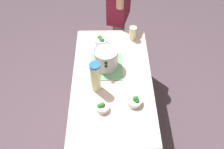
# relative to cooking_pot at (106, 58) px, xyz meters

# --- Properties ---
(ground_plane) EXTENTS (8.00, 8.00, 0.00)m
(ground_plane) POSITION_rel_cooking_pot_xyz_m (-0.14, -0.05, -1.02)
(ground_plane) COLOR #53414C
(counter_slab) EXTENTS (1.35, 0.72, 0.91)m
(counter_slab) POSITION_rel_cooking_pot_xyz_m (-0.14, -0.05, -0.57)
(counter_slab) COLOR beige
(counter_slab) RESTS_ON ground_plane
(dish_cloth) EXTENTS (0.35, 0.30, 0.01)m
(dish_cloth) POSITION_rel_cooking_pot_xyz_m (0.00, 0.00, -0.11)
(dish_cloth) COLOR #6FB07D
(dish_cloth) RESTS_ON counter_slab
(cooking_pot) EXTENTS (0.29, 0.22, 0.20)m
(cooking_pot) POSITION_rel_cooking_pot_xyz_m (0.00, 0.00, 0.00)
(cooking_pot) COLOR #B7B7BC
(cooking_pot) RESTS_ON dish_cloth
(lemonade_pitcher) EXTENTS (0.09, 0.09, 0.30)m
(lemonade_pitcher) POSITION_rel_cooking_pot_xyz_m (-0.25, 0.09, 0.04)
(lemonade_pitcher) COLOR beige
(lemonade_pitcher) RESTS_ON counter_slab
(mason_jar) EXTENTS (0.08, 0.08, 0.14)m
(mason_jar) POSITION_rel_cooking_pot_xyz_m (0.40, -0.27, -0.04)
(mason_jar) COLOR #F2ECAF
(mason_jar) RESTS_ON counter_slab
(broccoli_bowl_front) EXTENTS (0.10, 0.10, 0.07)m
(broccoli_bowl_front) POSITION_rel_cooking_pot_xyz_m (-0.47, 0.03, -0.08)
(broccoli_bowl_front) COLOR silver
(broccoli_bowl_front) RESTS_ON counter_slab
(broccoli_bowl_center) EXTENTS (0.12, 0.12, 0.09)m
(broccoli_bowl_center) POSITION_rel_cooking_pot_xyz_m (-0.42, -0.24, -0.08)
(broccoli_bowl_center) COLOR silver
(broccoli_bowl_center) RESTS_ON counter_slab
(broccoli_bowl_back) EXTENTS (0.13, 0.13, 0.08)m
(broccoli_bowl_back) POSITION_rel_cooking_pot_xyz_m (0.33, 0.06, -0.08)
(broccoli_bowl_back) COLOR silver
(broccoli_bowl_back) RESTS_ON counter_slab
(person_cook) EXTENTS (0.50, 0.29, 1.64)m
(person_cook) POSITION_rel_cooking_pot_xyz_m (0.83, -0.15, -0.11)
(person_cook) COLOR slate
(person_cook) RESTS_ON ground_plane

